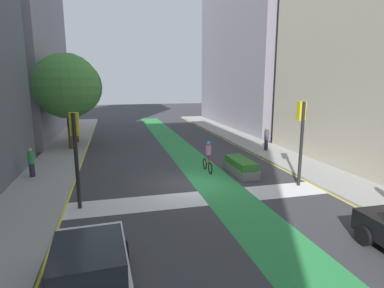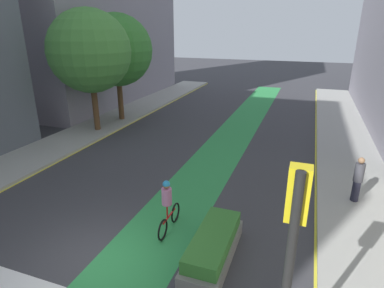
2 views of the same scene
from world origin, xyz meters
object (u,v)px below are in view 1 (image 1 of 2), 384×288
at_px(pedestrian_sidewalk_right_a, 266,138).
at_px(median_planter, 240,167).
at_px(street_tree_far, 67,86).
at_px(traffic_signal_near_left, 75,142).
at_px(traffic_signal_near_right, 301,127).
at_px(street_tree_near, 73,87).
at_px(cyclist_in_lane, 208,156).
at_px(car_white_left_near, 90,273).
at_px(pedestrian_sidewalk_left_a, 31,162).

relative_size(pedestrian_sidewalk_right_a, median_planter, 0.57).
xyz_separation_m(pedestrian_sidewalk_right_a, street_tree_far, (-14.35, 4.24, 3.87)).
distance_m(traffic_signal_near_left, pedestrian_sidewalk_right_a, 14.88).
bearing_deg(traffic_signal_near_right, street_tree_near, 130.55).
xyz_separation_m(cyclist_in_lane, pedestrian_sidewalk_right_a, (5.83, 3.95, 0.06)).
xyz_separation_m(traffic_signal_near_left, car_white_left_near, (0.83, -6.24, -2.02)).
bearing_deg(cyclist_in_lane, street_tree_far, 136.12).
bearing_deg(median_planter, pedestrian_sidewalk_right_a, 49.12).
xyz_separation_m(traffic_signal_near_right, pedestrian_sidewalk_left_a, (-13.47, 4.40, -2.04)).
relative_size(car_white_left_near, street_tree_far, 0.60).
distance_m(pedestrian_sidewalk_right_a, street_tree_far, 15.45).
relative_size(street_tree_near, street_tree_far, 0.98).
bearing_deg(pedestrian_sidewalk_left_a, car_white_left_near, -71.28).
height_order(traffic_signal_near_left, street_tree_far, street_tree_far).
distance_m(car_white_left_near, median_planter, 11.97).
xyz_separation_m(cyclist_in_lane, pedestrian_sidewalk_left_a, (-9.69, 1.01, -0.01)).
height_order(traffic_signal_near_right, street_tree_far, street_tree_far).
bearing_deg(median_planter, cyclist_in_lane, 155.62).
bearing_deg(pedestrian_sidewalk_left_a, street_tree_far, 80.75).
bearing_deg(pedestrian_sidewalk_right_a, street_tree_far, 163.54).
height_order(car_white_left_near, median_planter, car_white_left_near).
bearing_deg(street_tree_far, pedestrian_sidewalk_right_a, -16.46).
relative_size(car_white_left_near, median_planter, 1.41).
height_order(pedestrian_sidewalk_left_a, street_tree_near, street_tree_near).
xyz_separation_m(traffic_signal_near_left, pedestrian_sidewalk_left_a, (-2.87, 4.69, -1.87)).
distance_m(cyclist_in_lane, median_planter, 1.98).
bearing_deg(pedestrian_sidewalk_left_a, traffic_signal_near_right, -18.07).
bearing_deg(pedestrian_sidewalk_left_a, street_tree_near, 82.40).
bearing_deg(pedestrian_sidewalk_right_a, median_planter, -130.88).
xyz_separation_m(traffic_signal_near_right, street_tree_far, (-12.30, 11.58, 1.91)).
bearing_deg(pedestrian_sidewalk_left_a, traffic_signal_near_left, -58.51).
distance_m(pedestrian_sidewalk_left_a, street_tree_near, 10.63).
distance_m(traffic_signal_near_right, cyclist_in_lane, 5.47).
relative_size(pedestrian_sidewalk_left_a, median_planter, 0.52).
height_order(street_tree_near, median_planter, street_tree_near).
xyz_separation_m(traffic_signal_near_right, street_tree_near, (-12.16, 14.22, 1.80)).
bearing_deg(pedestrian_sidewalk_right_a, cyclist_in_lane, -145.89).
relative_size(traffic_signal_near_right, traffic_signal_near_left, 1.07).
relative_size(traffic_signal_near_left, street_tree_far, 0.56).
bearing_deg(median_planter, traffic_signal_near_right, -51.71).
bearing_deg(median_planter, street_tree_far, 138.79).
relative_size(cyclist_in_lane, street_tree_near, 0.26).
bearing_deg(median_planter, traffic_signal_near_left, -161.31).
bearing_deg(cyclist_in_lane, traffic_signal_near_right, -41.82).
height_order(cyclist_in_lane, street_tree_far, street_tree_far).
bearing_deg(cyclist_in_lane, car_white_left_near, -121.11).
relative_size(traffic_signal_near_left, median_planter, 1.32).
height_order(car_white_left_near, street_tree_far, street_tree_far).
xyz_separation_m(street_tree_far, median_planter, (10.25, -8.98, -4.50)).
bearing_deg(median_planter, pedestrian_sidewalk_left_a, 171.08).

